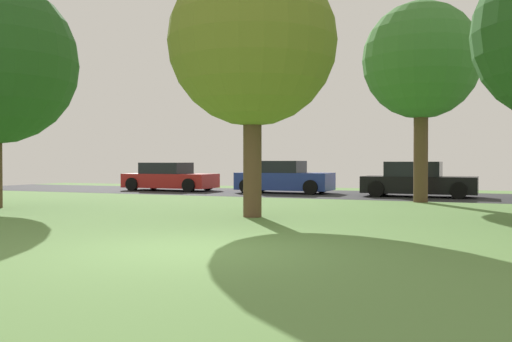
# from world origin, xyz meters

# --- Properties ---
(ground_plane) EXTENTS (44.00, 44.00, 0.00)m
(ground_plane) POSITION_xyz_m (0.00, 0.00, 0.00)
(ground_plane) COLOR #5B8442
(road_strip) EXTENTS (44.00, 6.40, 0.01)m
(road_strip) POSITION_xyz_m (0.00, 16.00, 0.00)
(road_strip) COLOR #28282B
(road_strip) RESTS_ON ground_plane
(birch_tree_lone) EXTENTS (4.06, 4.06, 6.98)m
(birch_tree_lone) POSITION_xyz_m (2.15, 12.51, 4.91)
(birch_tree_lone) COLOR brown
(birch_tree_lone) RESTS_ON ground_plane
(maple_tree_far) EXTENTS (4.31, 4.31, 6.64)m
(maple_tree_far) POSITION_xyz_m (-1.22, 5.40, 4.46)
(maple_tree_far) COLOR brown
(maple_tree_far) RESTS_ON ground_plane
(parked_car_red) EXTENTS (4.48, 2.11, 1.37)m
(parked_car_red) POSITION_xyz_m (-10.13, 15.95, 0.63)
(parked_car_red) COLOR #B21E1E
(parked_car_red) RESTS_ON ground_plane
(parked_car_blue) EXTENTS (4.25, 1.97, 1.45)m
(parked_car_blue) POSITION_xyz_m (-4.21, 16.04, 0.66)
(parked_car_blue) COLOR #233893
(parked_car_blue) RESTS_ON ground_plane
(parked_car_black) EXTENTS (4.44, 2.00, 1.42)m
(parked_car_black) POSITION_xyz_m (1.68, 15.62, 0.64)
(parked_car_black) COLOR black
(parked_car_black) RESTS_ON ground_plane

